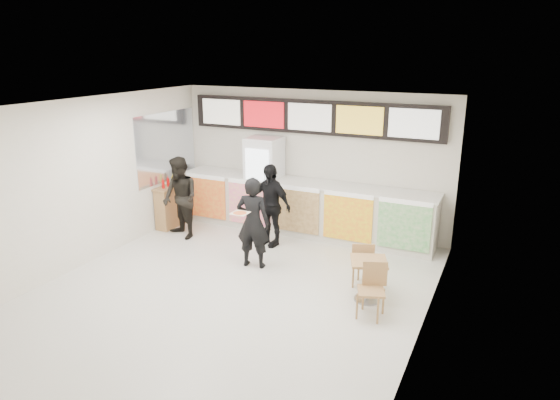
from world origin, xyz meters
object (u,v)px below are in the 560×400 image
Objects in this scene: cafe_table at (368,273)px; drinks_fridge at (264,183)px; customer_mid at (270,205)px; customer_left at (180,198)px; condiment_ledge at (171,206)px; service_counter at (303,208)px; customer_main at (253,223)px.

drinks_fridge is at bearing 121.49° from cafe_table.
drinks_fridge is 1.07m from customer_mid.
customer_left is 1.90m from customer_mid.
cafe_table is (4.28, -1.02, -0.38)m from customer_left.
customer_left is at bearing -37.01° from condiment_ledge.
customer_mid reaches higher than cafe_table.
service_counter is 1.97m from customer_main.
cafe_table is at bearing -16.88° from condiment_ledge.
customer_main is at bearing -94.63° from service_counter.
condiment_ledge is at bearing -163.42° from service_counter.
drinks_fridge is 1.84m from customer_left.
customer_main is 2.91m from condiment_ledge.
service_counter is 3.12m from cafe_table.
drinks_fridge is 1.81× the size of condiment_ledge.
customer_left is at bearing 145.95° from cafe_table.
customer_left is 1.54× the size of condiment_ledge.
drinks_fridge is (-0.93, 0.02, 0.43)m from service_counter.
cafe_table is (2.08, -2.33, -0.10)m from service_counter.
cafe_table is at bearing 161.22° from customer_main.
customer_main is 2.14m from customer_left.
customer_main is 1.51× the size of condiment_ledge.
service_counter is 2.94m from condiment_ledge.
customer_mid is at bearing 37.42° from customer_left.
customer_mid is 1.51× the size of condiment_ledge.
customer_main reaches higher than condiment_ledge.
drinks_fridge reaches higher than customer_main.
customer_mid reaches higher than service_counter.
drinks_fridge is at bearing 136.79° from customer_mid.
customer_mid is at bearing -56.65° from drinks_fridge.
customer_main is at bearing -68.38° from drinks_fridge.
cafe_table is (3.01, -2.34, -0.53)m from drinks_fridge.
customer_mid is at bearing -88.71° from customer_main.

